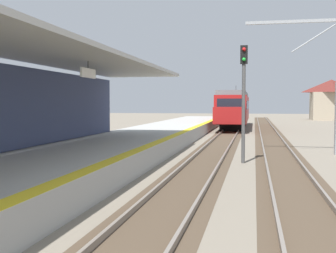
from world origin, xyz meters
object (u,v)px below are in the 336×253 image
Objects in this scene: approaching_train at (234,108)px; catenary_pylon_far_side at (334,85)px; distant_trackside_house at (331,99)px; rail_signal_post at (244,91)px.

catenary_pylon_far_side is at bearing -75.74° from approaching_train.
catenary_pylon_far_side is 1.14× the size of distant_trackside_house.
distant_trackside_house is (14.07, 24.33, 1.16)m from approaching_train.
distant_trackside_house reaches higher than rail_signal_post.
distant_trackside_house is at bearing 76.74° from rail_signal_post.
approaching_train is 3.77× the size of rail_signal_post.
rail_signal_post is 6.06m from catenary_pylon_far_side.
catenary_pylon_far_side is 49.14m from distant_trackside_house.
distant_trackside_house is (12.39, 52.57, 0.14)m from rail_signal_post.
rail_signal_post reaches higher than approaching_train.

